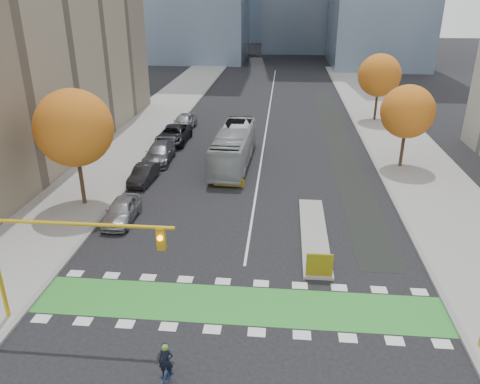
% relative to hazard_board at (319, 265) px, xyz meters
% --- Properties ---
extents(ground, '(300.00, 300.00, 0.00)m').
position_rel_hazard_board_xyz_m(ground, '(-4.00, -4.20, -0.80)').
color(ground, black).
rests_on(ground, ground).
extents(sidewalk_west, '(7.00, 120.00, 0.15)m').
position_rel_hazard_board_xyz_m(sidewalk_west, '(-17.50, 15.80, -0.73)').
color(sidewalk_west, gray).
rests_on(sidewalk_west, ground).
extents(sidewalk_east, '(7.00, 120.00, 0.15)m').
position_rel_hazard_board_xyz_m(sidewalk_east, '(9.50, 15.80, -0.73)').
color(sidewalk_east, gray).
rests_on(sidewalk_east, ground).
extents(curb_west, '(0.30, 120.00, 0.16)m').
position_rel_hazard_board_xyz_m(curb_west, '(-14.00, 15.80, -0.73)').
color(curb_west, gray).
rests_on(curb_west, ground).
extents(curb_east, '(0.30, 120.00, 0.16)m').
position_rel_hazard_board_xyz_m(curb_east, '(6.00, 15.80, -0.73)').
color(curb_east, gray).
rests_on(curb_east, ground).
extents(bike_crossing, '(20.00, 3.00, 0.01)m').
position_rel_hazard_board_xyz_m(bike_crossing, '(-4.00, -2.70, -0.79)').
color(bike_crossing, '#2D8A2D').
rests_on(bike_crossing, ground).
extents(centre_line, '(0.15, 70.00, 0.01)m').
position_rel_hazard_board_xyz_m(centre_line, '(-4.00, 35.80, -0.80)').
color(centre_line, silver).
rests_on(centre_line, ground).
extents(bike_lane_paint, '(2.50, 50.00, 0.01)m').
position_rel_hazard_board_xyz_m(bike_lane_paint, '(3.50, 25.80, -0.80)').
color(bike_lane_paint, black).
rests_on(bike_lane_paint, ground).
extents(median_island, '(1.60, 10.00, 0.16)m').
position_rel_hazard_board_xyz_m(median_island, '(0.00, 4.80, -0.72)').
color(median_island, gray).
rests_on(median_island, ground).
extents(hazard_board, '(1.40, 0.12, 1.30)m').
position_rel_hazard_board_xyz_m(hazard_board, '(0.00, 0.00, 0.00)').
color(hazard_board, yellow).
rests_on(hazard_board, median_island).
extents(tree_west, '(5.20, 5.20, 8.22)m').
position_rel_hazard_board_xyz_m(tree_west, '(-16.00, 7.80, 4.82)').
color(tree_west, '#332114').
rests_on(tree_west, ground).
extents(tree_east_near, '(4.40, 4.40, 7.08)m').
position_rel_hazard_board_xyz_m(tree_east_near, '(8.00, 17.80, 4.06)').
color(tree_east_near, '#332114').
rests_on(tree_east_near, ground).
extents(tree_east_far, '(4.80, 4.80, 7.65)m').
position_rel_hazard_board_xyz_m(tree_east_far, '(8.50, 33.80, 4.44)').
color(tree_east_far, '#332114').
rests_on(tree_east_far, ground).
extents(traffic_signal_west, '(8.53, 0.56, 5.20)m').
position_rel_hazard_board_xyz_m(traffic_signal_west, '(-11.93, -4.71, 3.23)').
color(traffic_signal_west, '#BF9914').
rests_on(traffic_signal_west, ground).
extents(cyclist, '(0.72, 1.75, 1.98)m').
position_rel_hazard_board_xyz_m(cyclist, '(-6.22, -7.97, -0.14)').
color(cyclist, navy).
rests_on(cyclist, ground).
extents(bus, '(3.09, 11.50, 3.18)m').
position_rel_hazard_board_xyz_m(bus, '(-6.35, 17.30, 0.79)').
color(bus, '#A3A8AA').
rests_on(bus, ground).
extents(parked_car_a, '(1.84, 4.43, 1.50)m').
position_rel_hazard_board_xyz_m(parked_car_a, '(-12.51, 5.59, -0.05)').
color(parked_car_a, '#9C9BA0').
rests_on(parked_car_a, ground).
extents(parked_car_b, '(1.69, 4.22, 1.37)m').
position_rel_hazard_board_xyz_m(parked_car_b, '(-13.00, 12.41, -0.12)').
color(parked_car_b, black).
rests_on(parked_car_b, ground).
extents(parked_car_c, '(2.36, 5.51, 1.58)m').
position_rel_hazard_board_xyz_m(parked_car_c, '(-13.00, 17.41, -0.01)').
color(parked_car_c, '#55555A').
rests_on(parked_car_c, ground).
extents(parked_car_d, '(2.86, 6.02, 1.66)m').
position_rel_hazard_board_xyz_m(parked_car_d, '(-13.00, 23.08, 0.03)').
color(parked_car_d, black).
rests_on(parked_car_d, ground).
extents(parked_car_e, '(2.54, 5.16, 1.69)m').
position_rel_hazard_board_xyz_m(parked_car_e, '(-13.00, 28.08, 0.05)').
color(parked_car_e, '#A2A2A8').
rests_on(parked_car_e, ground).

